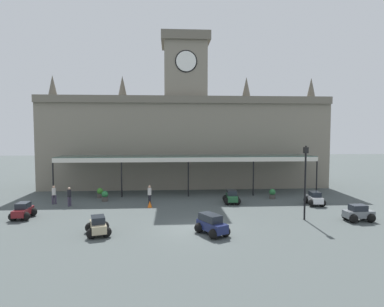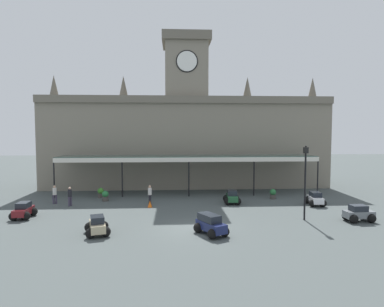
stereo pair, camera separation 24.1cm
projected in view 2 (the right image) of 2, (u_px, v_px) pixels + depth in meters
The scene contains 17 objects.
ground_plane at pixel (197, 230), 21.77m from camera, with size 140.00×140.00×0.00m, color #464E4E.
station_building at pixel (186, 136), 39.34m from camera, with size 32.58×6.57×17.57m.
entrance_canopy at pixel (188, 157), 34.00m from camera, with size 26.45×3.26×3.96m.
car_grey_sedan at pixel (359, 215), 23.74m from camera, with size 2.10×1.60×1.19m.
car_maroon_sedan at pixel (24, 211), 24.67m from camera, with size 1.55×2.07×1.19m.
car_white_sedan at pixel (315, 200), 28.96m from camera, with size 1.64×2.12×1.19m.
car_green_sedan at pixel (232, 198), 29.72m from camera, with size 1.60×2.10×1.19m.
car_navy_estate at pixel (211, 226), 20.72m from camera, with size 2.18×2.43×1.27m.
car_beige_sedan at pixel (97, 227), 20.73m from camera, with size 1.87×2.22×1.19m.
pedestrian_near_entrance at pixel (55, 194), 29.48m from camera, with size 0.38×0.34×1.67m.
pedestrian_crossing_forecourt at pixel (70, 196), 28.65m from camera, with size 0.34×0.37×1.67m.
pedestrian_beside_cars at pixel (150, 194), 29.48m from camera, with size 0.34×0.38×1.67m.
victorian_lamppost at pixel (305, 174), 23.93m from camera, with size 0.30×0.30×5.47m.
traffic_cone at pixel (150, 204), 28.19m from camera, with size 0.40×0.40×0.58m, color orange.
planter_forecourt_centre at pixel (101, 193), 32.30m from camera, with size 0.60×0.60×0.96m.
planter_near_kerb at pixel (105, 196), 30.69m from camera, with size 0.60×0.60×0.96m.
planter_by_canopy at pixel (273, 194), 31.66m from camera, with size 0.60×0.60×0.96m.
Camera 2 is at (-1.54, -21.33, 6.47)m, focal length 30.89 mm.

